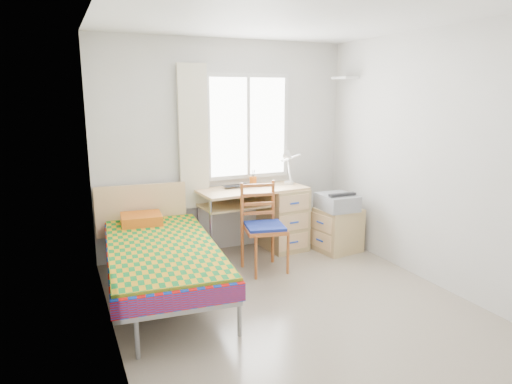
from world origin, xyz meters
TOP-DOWN VIEW (x-y plane):
  - floor at (0.00, 0.00)m, footprint 3.50×3.50m
  - ceiling at (0.00, 0.00)m, footprint 3.50×3.50m
  - wall_back at (0.00, 1.75)m, footprint 3.20×0.00m
  - wall_left at (-1.60, 0.00)m, footprint 0.00×3.50m
  - wall_right at (1.60, 0.00)m, footprint 0.00×3.50m
  - window at (0.30, 1.73)m, footprint 1.10×0.04m
  - curtain at (-0.42, 1.68)m, footprint 0.35×0.05m
  - floating_shelf at (1.49, 1.40)m, footprint 0.20×0.32m
  - bed at (-1.08, 0.68)m, footprint 1.19×2.24m
  - desk at (0.59, 1.46)m, footprint 1.36×0.70m
  - chair at (0.13, 0.90)m, footprint 0.51×0.51m
  - cabinet at (1.25, 1.08)m, footprint 0.57×0.51m
  - printer at (1.21, 1.05)m, footprint 0.41×0.47m
  - laptop at (0.09, 1.54)m, footprint 0.35×0.24m
  - pen_cup at (0.31, 1.60)m, footprint 0.11×0.11m
  - task_lamp at (0.71, 1.38)m, footprint 0.24×0.34m
  - book at (0.03, 1.44)m, footprint 0.28×0.30m

SIDE VIEW (x-z plane):
  - floor at x=0.00m, z-range 0.00..0.00m
  - cabinet at x=1.25m, z-range 0.00..0.55m
  - desk at x=0.59m, z-range 0.03..0.86m
  - bed at x=-1.08m, z-range -0.01..0.92m
  - chair at x=0.13m, z-range 0.06..1.06m
  - book at x=0.03m, z-range 0.58..0.60m
  - printer at x=1.21m, z-range 0.55..0.75m
  - laptop at x=0.09m, z-range 0.82..0.85m
  - pen_cup at x=0.31m, z-range 0.82..0.94m
  - task_lamp at x=0.71m, z-range 0.88..1.34m
  - wall_left at x=-1.60m, z-range -0.45..3.05m
  - wall_right at x=1.60m, z-range -0.45..3.05m
  - wall_back at x=0.00m, z-range -0.30..2.90m
  - curtain at x=-0.42m, z-range 0.60..2.30m
  - window at x=0.30m, z-range 0.90..2.20m
  - floating_shelf at x=1.49m, z-range 2.13..2.17m
  - ceiling at x=0.00m, z-range 2.60..2.60m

